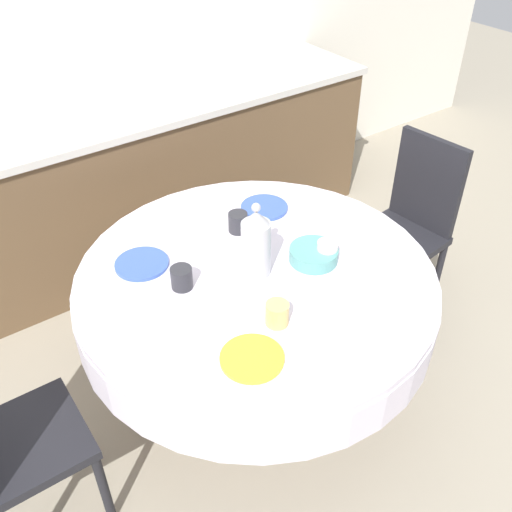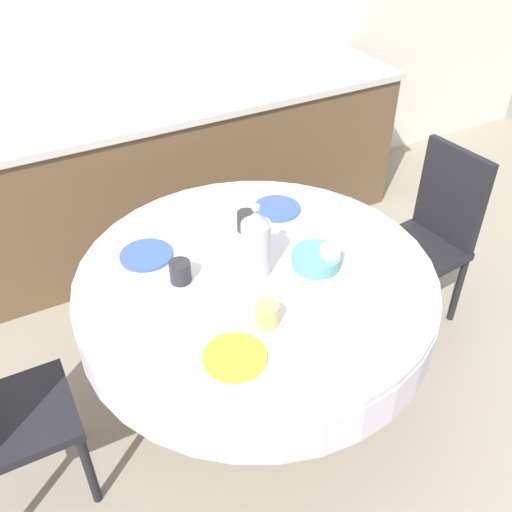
% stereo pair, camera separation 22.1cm
% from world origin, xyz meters
% --- Properties ---
extents(ground_plane, '(12.00, 12.00, 0.00)m').
position_xyz_m(ground_plane, '(0.00, 0.00, 0.00)').
color(ground_plane, '#9E937F').
extents(wall_back, '(7.00, 0.05, 2.60)m').
position_xyz_m(wall_back, '(0.00, 1.70, 1.30)').
color(wall_back, silver).
rests_on(wall_back, ground_plane).
extents(kitchen_counter, '(3.24, 0.64, 0.93)m').
position_xyz_m(kitchen_counter, '(0.00, 1.37, 0.47)').
color(kitchen_counter, brown).
rests_on(kitchen_counter, ground_plane).
extents(dining_table, '(1.45, 1.45, 0.74)m').
position_xyz_m(dining_table, '(0.00, 0.00, 0.62)').
color(dining_table, brown).
rests_on(dining_table, ground_plane).
extents(chair_left, '(0.44, 0.44, 0.95)m').
position_xyz_m(chair_left, '(1.06, 0.11, 0.52)').
color(chair_left, black).
rests_on(chair_left, ground_plane).
extents(plate_near_left, '(0.22, 0.22, 0.01)m').
position_xyz_m(plate_near_left, '(-0.28, -0.37, 0.75)').
color(plate_near_left, yellow).
rests_on(plate_near_left, dining_table).
extents(cup_near_left, '(0.08, 0.08, 0.09)m').
position_xyz_m(cup_near_left, '(-0.11, -0.28, 0.79)').
color(cup_near_left, '#DBB766').
rests_on(cup_near_left, dining_table).
extents(plate_near_right, '(0.22, 0.22, 0.01)m').
position_xyz_m(plate_near_right, '(0.37, -0.28, 0.75)').
color(plate_near_right, white).
rests_on(plate_near_right, dining_table).
extents(cup_near_right, '(0.08, 0.08, 0.09)m').
position_xyz_m(cup_near_right, '(0.28, -0.11, 0.79)').
color(cup_near_right, white).
rests_on(cup_near_right, dining_table).
extents(plate_far_left, '(0.22, 0.22, 0.01)m').
position_xyz_m(plate_far_left, '(-0.35, 0.30, 0.75)').
color(plate_far_left, '#3856AD').
rests_on(plate_far_left, dining_table).
extents(cup_far_left, '(0.08, 0.08, 0.09)m').
position_xyz_m(cup_far_left, '(-0.28, 0.09, 0.79)').
color(cup_far_left, '#28282D').
rests_on(cup_far_left, dining_table).
extents(plate_far_right, '(0.22, 0.22, 0.01)m').
position_xyz_m(plate_far_right, '(0.30, 0.35, 0.75)').
color(plate_far_right, '#3856AD').
rests_on(plate_far_right, dining_table).
extents(cup_far_right, '(0.08, 0.08, 0.09)m').
position_xyz_m(cup_far_right, '(0.10, 0.28, 0.79)').
color(cup_far_right, '#28282D').
rests_on(cup_far_right, dining_table).
extents(coffee_carafe, '(0.11, 0.11, 0.32)m').
position_xyz_m(coffee_carafe, '(-0.00, 0.00, 0.88)').
color(coffee_carafe, '#B2B2B7').
rests_on(coffee_carafe, dining_table).
extents(fruit_bowl, '(0.20, 0.20, 0.06)m').
position_xyz_m(fruit_bowl, '(0.23, -0.07, 0.77)').
color(fruit_bowl, '#569993').
rests_on(fruit_bowl, dining_table).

